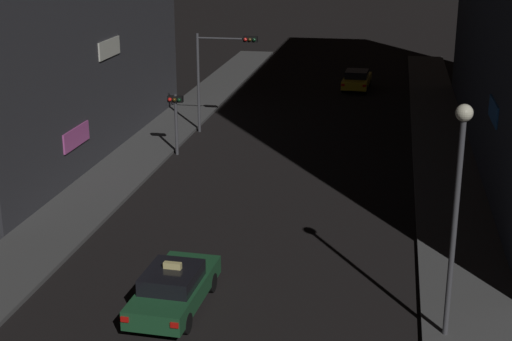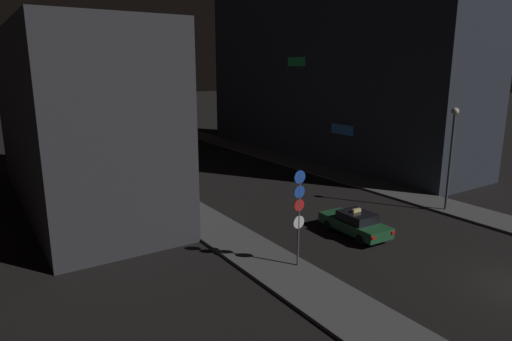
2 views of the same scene
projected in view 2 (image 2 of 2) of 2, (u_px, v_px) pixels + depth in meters
The scene contains 10 objects.
sidewalk_left at pixel (137, 179), 38.15m from camera, with size 3.10×60.04×0.16m, color #4C4C4C.
sidewalk_right at pixel (282, 159), 46.44m from camera, with size 3.10×60.04×0.16m, color #4C4C4C.
building_facade_left at pixel (74, 118), 31.06m from camera, with size 7.71×23.79×12.04m.
building_facade_right at pixel (327, 53), 46.79m from camera, with size 8.24×34.65×21.83m.
taxi at pixel (355, 223), 25.60m from camera, with size 1.98×4.52×1.62m.
far_car at pixel (176, 138), 55.72m from camera, with size 2.02×4.53×1.42m.
traffic_light_overhead at pixel (162, 129), 40.02m from camera, with size 3.52×0.42×5.71m.
traffic_light_left_kerb at pixel (171, 158), 35.93m from camera, with size 0.80×0.42×3.23m.
sign_pole_left at pixel (299, 210), 20.85m from camera, with size 0.64×0.10×4.74m.
street_lamp_near_block at pixel (452, 143), 28.86m from camera, with size 0.47×0.47×6.84m.
Camera 2 is at (-19.47, -8.50, 9.58)m, focal length 31.05 mm.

